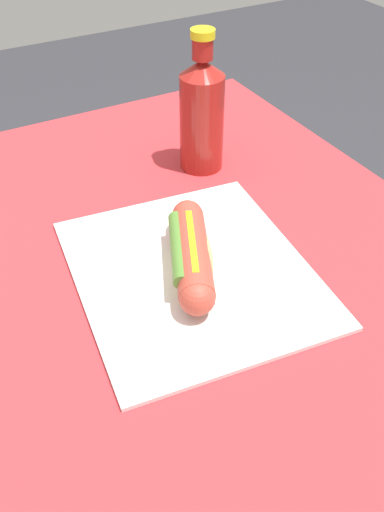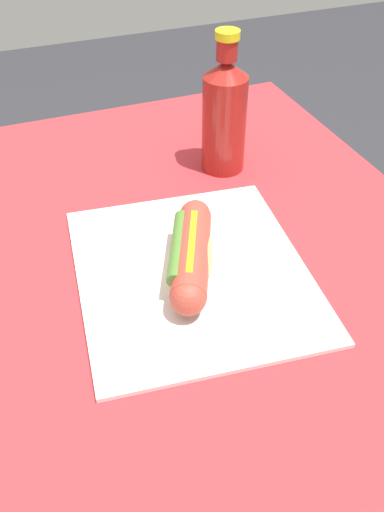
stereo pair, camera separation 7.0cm
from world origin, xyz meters
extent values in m
cylinder|color=brown|center=(0.38, -0.32, 0.35)|extent=(0.07, 0.07, 0.71)
cube|color=brown|center=(0.00, 0.00, 0.72)|extent=(0.93, 0.80, 0.03)
cube|color=#B72D33|center=(0.00, 0.00, 0.74)|extent=(0.99, 0.86, 0.00)
cube|color=silver|center=(-0.01, -0.06, 0.74)|extent=(0.36, 0.32, 0.01)
ellipsoid|color=#DBB26B|center=(-0.01, -0.06, 0.77)|extent=(0.16, 0.11, 0.05)
cylinder|color=#B24233|center=(-0.01, -0.06, 0.78)|extent=(0.16, 0.11, 0.04)
sphere|color=#B24233|center=(0.06, -0.09, 0.78)|extent=(0.04, 0.04, 0.04)
sphere|color=#B24233|center=(-0.08, -0.02, 0.78)|extent=(0.04, 0.04, 0.04)
cube|color=yellow|center=(-0.01, -0.06, 0.80)|extent=(0.11, 0.06, 0.00)
cylinder|color=#4C7A2D|center=(0.00, -0.04, 0.78)|extent=(0.13, 0.07, 0.02)
cylinder|color=maroon|center=(0.22, -0.20, 0.82)|extent=(0.07, 0.07, 0.15)
cone|color=maroon|center=(0.22, -0.20, 0.91)|extent=(0.07, 0.07, 0.02)
cylinder|color=maroon|center=(0.22, -0.20, 0.93)|extent=(0.03, 0.03, 0.03)
cylinder|color=yellow|center=(0.22, -0.20, 0.96)|extent=(0.04, 0.04, 0.01)
camera|label=1|loc=(-0.48, 0.20, 1.23)|focal=39.32mm
camera|label=2|loc=(-0.51, 0.14, 1.23)|focal=39.32mm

